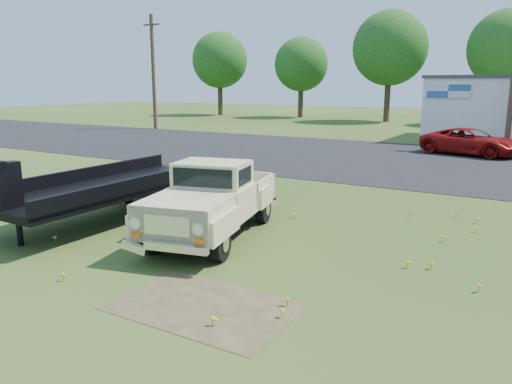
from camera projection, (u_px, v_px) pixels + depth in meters
The scene contains 12 objects.
ground at pixel (230, 243), 11.58m from camera, with size 140.00×140.00×0.00m, color #2E4215.
asphalt_lot at pixel (401, 160), 24.17m from camera, with size 90.00×14.00×0.02m, color black.
dirt_patch_a at pixel (205, 306), 8.31m from camera, with size 3.00×2.00×0.01m, color #453C24.
dirt_patch_b at pixel (239, 203), 15.52m from camera, with size 2.20×1.60×0.01m, color #453C24.
utility_pole_west at pixel (153, 71), 40.07m from camera, with size 1.60×0.30×9.00m.
treeline_a at pixel (220, 60), 57.82m from camera, with size 6.40×6.40×9.52m.
treeline_b at pixel (301, 65), 53.80m from camera, with size 5.76×5.76×8.57m.
treeline_c at pixel (390, 48), 47.27m from camera, with size 7.04×7.04×10.47m.
treeline_d at pixel (508, 49), 43.18m from camera, with size 6.72×6.72×10.00m.
vintage_pickup_truck at pixel (213, 199), 11.93m from camera, with size 1.98×5.08×1.85m, color beige, non-canonical shape.
flatbed_trailer at pixel (111, 182), 13.56m from camera, with size 2.46×7.37×2.01m, color black, non-canonical shape.
red_pickup at pixel (470, 142), 25.80m from camera, with size 2.26×4.90×1.36m, color maroon.
Camera 1 is at (6.18, -9.19, 3.63)m, focal length 35.00 mm.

